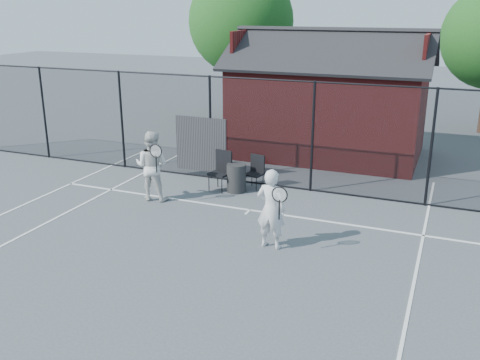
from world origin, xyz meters
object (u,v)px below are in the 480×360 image
at_px(player_front, 271,209).
at_px(chair_left, 220,172).
at_px(waste_bin, 236,178).
at_px(player_back, 152,166).
at_px(clubhouse, 329,107).
at_px(chair_right, 254,173).

distance_m(player_front, chair_left, 3.85).
xyz_separation_m(player_front, waste_bin, (-2.02, 3.01, -0.47)).
bearing_deg(player_front, player_back, 156.91).
bearing_deg(player_back, clubhouse, 63.04).
xyz_separation_m(clubhouse, chair_right, (-1.00, -4.40, -1.15)).
distance_m(chair_left, waste_bin, 0.49).
relative_size(clubhouse, chair_right, 7.14).
bearing_deg(clubhouse, player_front, -85.13).
bearing_deg(clubhouse, player_back, -116.96).
relative_size(clubhouse, player_front, 3.80).
height_order(clubhouse, chair_left, clubhouse).
relative_size(player_front, chair_left, 1.61).
xyz_separation_m(clubhouse, player_front, (0.67, -7.82, -0.75)).
bearing_deg(player_front, clubhouse, 94.87).
xyz_separation_m(player_front, player_back, (-3.82, 1.63, 0.05)).
xyz_separation_m(player_front, chair_left, (-2.48, 2.92, -0.33)).
bearing_deg(waste_bin, chair_left, -169.55).
relative_size(player_front, chair_right, 1.88).
distance_m(chair_right, waste_bin, 0.55).
bearing_deg(waste_bin, clubhouse, 74.25).
bearing_deg(clubhouse, chair_right, -102.80).
distance_m(player_front, chair_right, 3.83).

